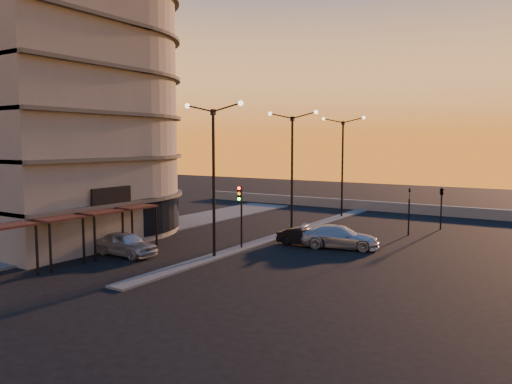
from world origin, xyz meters
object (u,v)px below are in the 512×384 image
object	(u,v)px
streetlamp_mid	(292,162)
car_sedan	(304,237)
car_hatchback	(125,244)
car_wagon	(340,237)
traffic_light_main	(240,206)

from	to	relation	value
streetlamp_mid	car_sedan	world-z (taller)	streetlamp_mid
car_hatchback	car_sedan	world-z (taller)	car_hatchback
car_wagon	traffic_light_main	bearing A→B (deg)	111.64
car_hatchback	car_wagon	xyz separation A→B (m)	(10.47, 9.36, -0.00)
traffic_light_main	car_sedan	distance (m)	5.04
car_sedan	car_wagon	bearing A→B (deg)	-76.79
streetlamp_mid	car_sedan	size ratio (longest dim) A/B	2.57
streetlamp_mid	car_wagon	bearing A→B (deg)	-30.26
car_wagon	car_hatchback	bearing A→B (deg)	116.84
streetlamp_mid	car_hatchback	size ratio (longest dim) A/B	2.14
car_hatchback	car_sedan	bearing A→B (deg)	-42.02
car_hatchback	car_sedan	xyz separation A→B (m)	(8.10, 8.72, -0.15)
streetlamp_mid	car_sedan	distance (m)	6.94
car_sedan	car_hatchback	bearing A→B (deg)	135.17
traffic_light_main	car_sedan	world-z (taller)	traffic_light_main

